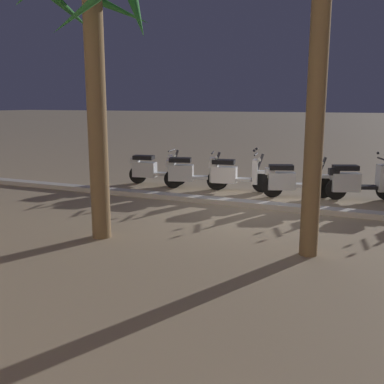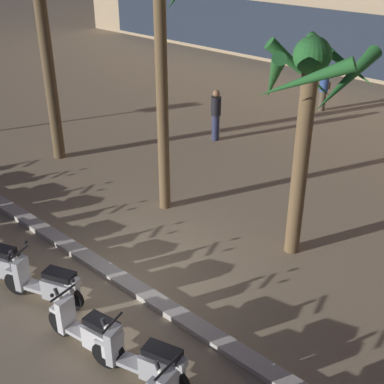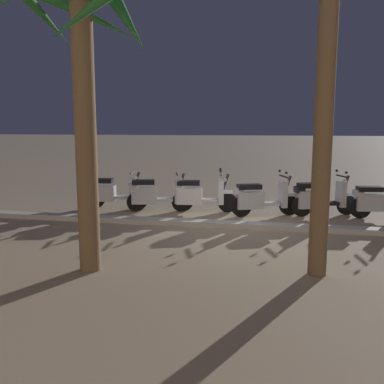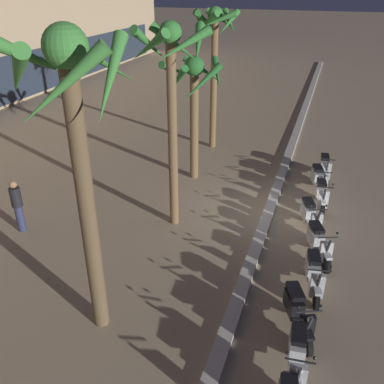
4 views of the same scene
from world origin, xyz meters
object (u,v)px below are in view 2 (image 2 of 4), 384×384
Objects in this scene: palm_tree_mid_walkway at (159,18)px; scooter_silver_last_in_row at (48,285)px; scooter_white_gap_after_mid at (91,332)px; pedestrian_strolling_near_curb at (324,90)px; scooter_silver_second_in_line at (147,362)px; pedestrian_window_shopping at (216,114)px; palm_tree_far_corner at (309,98)px.

scooter_silver_last_in_row is at bearing -75.55° from palm_tree_mid_walkway.
scooter_white_gap_after_mid is 14.68m from pedestrian_strolling_near_curb.
palm_tree_mid_walkway is at bearing 132.36° from scooter_silver_second_in_line.
scooter_silver_last_in_row and scooter_white_gap_after_mid have the same top height.
scooter_white_gap_after_mid is 6.80m from palm_tree_mid_walkway.
palm_tree_far_corner is at bearing -35.22° from pedestrian_window_shopping.
pedestrian_window_shopping is (-4.75, 8.98, 0.48)m from scooter_white_gap_after_mid.
scooter_silver_last_in_row is 6.23m from palm_tree_far_corner.
palm_tree_far_corner is 2.71× the size of pedestrian_window_shopping.
pedestrian_window_shopping reaches higher than pedestrian_strolling_near_curb.
palm_tree_mid_walkway is 10.53m from pedestrian_strolling_near_curb.
scooter_silver_last_in_row is 2.85m from scooter_silver_second_in_line.
pedestrian_strolling_near_curb is at bearing 78.01° from pedestrian_window_shopping.
pedestrian_window_shopping is at bearing -101.99° from pedestrian_strolling_near_curb.
scooter_silver_last_in_row is 0.98× the size of scooter_silver_second_in_line.
palm_tree_far_corner is at bearing 62.21° from scooter_silver_last_in_row.
pedestrian_strolling_near_curb reaches higher than scooter_silver_last_in_row.
scooter_silver_last_in_row is 9.28m from pedestrian_window_shopping.
scooter_silver_second_in_line is at bearing 8.16° from scooter_white_gap_after_mid.
scooter_silver_last_in_row is 0.28× the size of palm_tree_mid_walkway.
scooter_silver_second_in_line is 7.27m from palm_tree_mid_walkway.
scooter_white_gap_after_mid is 0.28× the size of palm_tree_mid_walkway.
palm_tree_mid_walkway is (-3.61, -0.52, 1.18)m from palm_tree_far_corner.
scooter_silver_last_in_row is 1.66m from scooter_white_gap_after_mid.
pedestrian_window_shopping reaches higher than scooter_silver_last_in_row.
scooter_silver_last_in_row is 0.98× the size of scooter_white_gap_after_mid.
palm_tree_far_corner is 7.37m from pedestrian_window_shopping.
palm_tree_far_corner is at bearing 80.15° from scooter_white_gap_after_mid.
scooter_silver_second_in_line is 0.28× the size of palm_tree_mid_walkway.
scooter_white_gap_after_mid is at bearing -62.14° from pedestrian_window_shopping.
scooter_silver_second_in_line is 5.77m from palm_tree_far_corner.
palm_tree_mid_walkway is 4.06× the size of pedestrian_strolling_near_curb.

